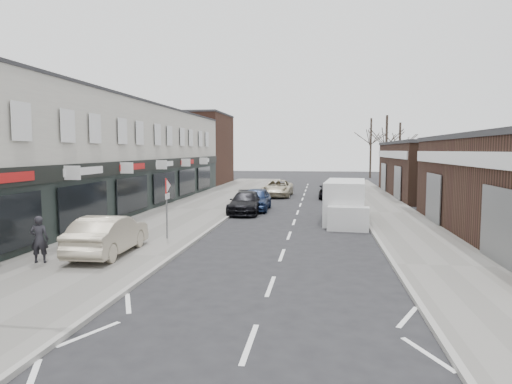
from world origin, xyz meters
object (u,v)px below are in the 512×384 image
(parked_car_right_a, at_px, (349,196))
(warning_sign, at_px, (167,191))
(pedestrian, at_px, (39,239))
(parked_car_right_b, at_px, (330,189))
(sedan_on_pavement, at_px, (108,235))
(parked_car_left_b, at_px, (246,203))
(parked_car_left_a, at_px, (256,199))
(parked_car_left_c, at_px, (278,188))
(white_van, at_px, (345,203))
(parked_car_right_c, at_px, (337,185))

(parked_car_right_a, bearing_deg, warning_sign, 61.56)
(pedestrian, bearing_deg, warning_sign, -137.48)
(pedestrian, xyz_separation_m, parked_car_right_b, (10.26, 23.84, -0.20))
(sedan_on_pavement, distance_m, pedestrian, 2.33)
(sedan_on_pavement, height_order, pedestrian, pedestrian)
(pedestrian, bearing_deg, parked_car_left_b, -125.61)
(parked_car_left_a, xyz_separation_m, parked_car_right_b, (4.97, 8.33, -0.01))
(parked_car_left_c, height_order, parked_car_right_a, parked_car_left_c)
(white_van, distance_m, parked_car_right_c, 16.66)
(sedan_on_pavement, bearing_deg, parked_car_left_b, -106.33)
(parked_car_left_c, distance_m, parked_car_right_a, 7.95)
(parked_car_left_a, bearing_deg, sedan_on_pavement, -105.13)
(warning_sign, height_order, parked_car_left_a, warning_sign)
(parked_car_left_c, height_order, parked_car_right_c, parked_car_right_c)
(white_van, bearing_deg, parked_car_right_c, 94.58)
(parked_car_right_a, bearing_deg, white_van, 87.55)
(parked_car_left_c, bearing_deg, white_van, -68.03)
(sedan_on_pavement, bearing_deg, parked_car_right_a, -121.32)
(parked_car_right_c, bearing_deg, sedan_on_pavement, 67.30)
(parked_car_left_c, relative_size, parked_car_right_a, 1.28)
(parked_car_left_b, height_order, parked_car_right_c, parked_car_right_c)
(parked_car_left_b, bearing_deg, pedestrian, -110.09)
(parked_car_right_b, distance_m, parked_car_right_c, 4.09)
(parked_car_right_c, bearing_deg, parked_car_right_a, 90.31)
(pedestrian, relative_size, parked_car_right_b, 0.38)
(parked_car_left_b, distance_m, parked_car_right_c, 15.25)
(warning_sign, bearing_deg, parked_car_right_c, 70.61)
(white_van, distance_m, parked_car_left_c, 14.38)
(white_van, height_order, parked_car_left_c, white_van)
(parked_car_left_b, distance_m, parked_car_left_c, 10.82)
(parked_car_left_b, bearing_deg, sedan_on_pavement, -105.07)
(parked_car_left_a, relative_size, parked_car_left_b, 0.94)
(parked_car_left_c, xyz_separation_m, parked_car_right_c, (5.16, 3.17, 0.05))
(warning_sign, height_order, sedan_on_pavement, warning_sign)
(sedan_on_pavement, xyz_separation_m, parked_car_right_b, (8.53, 22.28, -0.11))
(pedestrian, bearing_deg, parked_car_right_b, -129.63)
(parked_car_left_c, bearing_deg, parked_car_right_b, -9.16)
(parked_car_right_b, bearing_deg, parked_car_left_c, -8.85)
(pedestrian, bearing_deg, sedan_on_pavement, -154.23)
(parked_car_right_c, bearing_deg, white_van, 86.16)
(parked_car_left_a, xyz_separation_m, parked_car_right_a, (6.27, 3.63, -0.09))
(parked_car_left_b, relative_size, parked_car_left_c, 0.92)
(pedestrian, height_order, parked_car_right_c, pedestrian)
(parked_car_left_c, relative_size, parked_car_right_c, 0.97)
(warning_sign, distance_m, parked_car_left_c, 20.16)
(sedan_on_pavement, height_order, parked_car_right_b, sedan_on_pavement)
(parked_car_left_c, height_order, parked_car_right_b, parked_car_right_b)
(parked_car_left_a, relative_size, parked_car_right_b, 1.01)
(parked_car_right_a, bearing_deg, parked_car_left_c, -41.54)
(sedan_on_pavement, bearing_deg, parked_car_right_c, -111.55)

